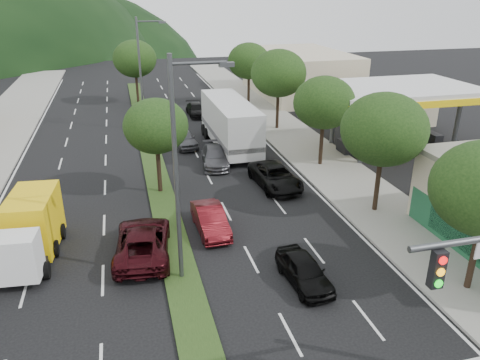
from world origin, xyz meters
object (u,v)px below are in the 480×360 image
object	(u,v)px
tree_r_b	(384,129)
car_queue_b	(215,157)
tree_med_far	(135,59)
streetlight_near	(180,163)
tree_r_c	(324,103)
car_queue_c	(210,220)
tree_r_e	(249,61)
box_truck	(31,230)
car_queue_e	(183,138)
tree_r_d	(279,73)
motorhome	(230,123)
car_queue_f	(196,110)
car_queue_d	(275,176)
streetlight_mid	(142,69)
suv_maroon	(143,241)
car_queue_a	(304,271)
tree_med_near	(156,126)

from	to	relation	value
tree_r_b	car_queue_b	world-z (taller)	tree_r_b
tree_med_far	streetlight_near	bearing A→B (deg)	-89.67
tree_r_c	car_queue_c	xyz separation A→B (m)	(-9.86, -7.95, -4.06)
tree_r_e	box_truck	xyz separation A→B (m)	(-18.76, -28.14, -3.51)
car_queue_c	car_queue_e	xyz separation A→B (m)	(0.67, 15.00, 0.03)
tree_r_b	car_queue_e	distance (m)	18.16
tree_r_d	box_truck	world-z (taller)	tree_r_d
tree_r_e	motorhome	distance (m)	15.50
tree_med_far	car_queue_f	bearing A→B (deg)	-52.19
car_queue_e	tree_med_far	bearing A→B (deg)	91.54
tree_r_e	car_queue_d	world-z (taller)	tree_r_e
tree_r_b	car_queue_d	world-z (taller)	tree_r_b
streetlight_mid	suv_maroon	bearing A→B (deg)	-94.43
car_queue_a	suv_maroon	bearing A→B (deg)	144.09
car_queue_c	car_queue_e	bearing A→B (deg)	85.69
tree_r_c	tree_r_e	bearing A→B (deg)	90.00
suv_maroon	tree_r_d	bearing A→B (deg)	-118.31
tree_r_d	car_queue_d	distance (m)	14.41
tree_r_e	car_queue_c	xyz separation A→B (m)	(-9.86, -27.95, -4.20)
tree_med_near	car_queue_e	xyz separation A→B (m)	(2.81, 9.05, -3.71)
tree_r_d	tree_med_far	bearing A→B (deg)	130.60
motorhome	tree_r_b	bearing A→B (deg)	-68.71
tree_r_d	streetlight_near	world-z (taller)	streetlight_near
box_truck	car_queue_c	bearing A→B (deg)	-173.45
tree_r_c	car_queue_f	xyz separation A→B (m)	(-6.46, 16.86, -4.13)
tree_med_near	streetlight_mid	world-z (taller)	streetlight_mid
tree_r_b	car_queue_e	size ratio (longest dim) A/B	1.65
car_queue_c	car_queue_f	xyz separation A→B (m)	(3.40, 24.81, -0.07)
tree_med_far	car_queue_e	distance (m)	17.70
tree_med_far	car_queue_e	xyz separation A→B (m)	(2.81, -16.95, -4.29)
tree_r_b	tree_r_d	xyz separation A→B (m)	(0.00, 18.00, 0.14)
car_queue_a	car_queue_c	size ratio (longest dim) A/B	0.91
tree_med_near	car_queue_c	distance (m)	7.34
tree_r_c	tree_r_e	distance (m)	20.00
tree_med_far	motorhome	size ratio (longest dim) A/B	0.68
tree_med_far	car_queue_a	world-z (taller)	tree_med_far
tree_r_e	car_queue_f	world-z (taller)	tree_r_e
streetlight_mid	car_queue_a	xyz separation A→B (m)	(5.03, -26.76, -4.93)
tree_r_d	car_queue_a	world-z (taller)	tree_r_d
streetlight_near	car_queue_d	xyz separation A→B (m)	(7.30, 9.05, -4.86)
streetlight_near	box_truck	bearing A→B (deg)	150.96
tree_med_far	streetlight_mid	world-z (taller)	streetlight_mid
streetlight_mid	box_truck	world-z (taller)	streetlight_mid
streetlight_near	car_queue_b	xyz separation A→B (m)	(4.24, 14.05, -4.92)
tree_med_far	box_truck	xyz separation A→B (m)	(-6.76, -32.14, -3.63)
car_queue_a	car_queue_b	size ratio (longest dim) A/B	0.83
car_queue_b	motorhome	xyz separation A→B (m)	(2.06, 3.73, 1.41)
suv_maroon	motorhome	world-z (taller)	motorhome
car_queue_c	tree_r_d	bearing A→B (deg)	59.45
car_queue_c	car_queue_d	bearing A→B (deg)	41.21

